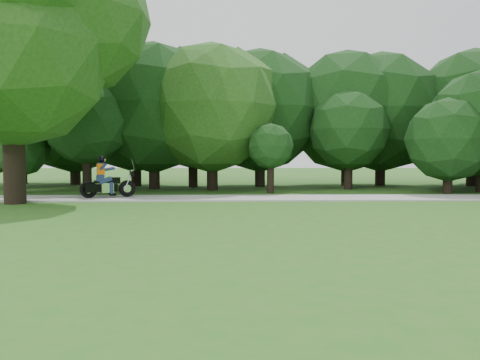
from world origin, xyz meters
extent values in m
plane|color=#29651C|center=(0.00, 0.00, 0.00)|extent=(100.00, 100.00, 0.00)
cube|color=#A5A59F|center=(0.00, 8.00, 0.03)|extent=(60.00, 2.20, 0.06)
cylinder|color=black|center=(1.98, 12.73, 0.77)|extent=(0.38, 0.38, 1.55)
sphere|color=#0F3312|center=(1.98, 12.73, 2.75)|extent=(3.70, 3.70, 3.70)
cylinder|color=black|center=(8.86, 14.81, 0.90)|extent=(0.52, 0.52, 1.80)
sphere|color=#0F3312|center=(8.86, 14.81, 3.85)|extent=(6.31, 6.31, 6.31)
cylinder|color=black|center=(4.35, 15.44, 0.90)|extent=(0.51, 0.51, 1.80)
sphere|color=#0F3312|center=(4.35, 15.44, 3.83)|extent=(6.24, 6.24, 6.24)
cylinder|color=black|center=(-14.93, 17.14, 0.90)|extent=(0.50, 0.50, 1.80)
sphere|color=#0F3312|center=(-14.93, 17.14, 3.77)|extent=(6.07, 6.07, 6.07)
cylinder|color=black|center=(2.52, 15.29, 0.90)|extent=(0.51, 0.51, 1.80)
sphere|color=#0F3312|center=(2.52, 15.29, 3.84)|extent=(6.29, 6.29, 6.29)
cylinder|color=black|center=(-7.08, 13.32, 0.90)|extent=(0.51, 0.51, 1.80)
sphere|color=#0F3312|center=(-7.08, 13.32, 3.81)|extent=(6.18, 6.18, 6.18)
cylinder|color=black|center=(-5.35, 14.55, 0.90)|extent=(0.46, 0.46, 1.80)
sphere|color=#0F3312|center=(-5.35, 14.55, 3.46)|extent=(5.12, 5.12, 5.12)
cylinder|color=black|center=(-4.31, 12.42, 0.90)|extent=(0.50, 0.50, 1.80)
sphere|color=#234E16|center=(-4.31, 12.42, 3.72)|extent=(5.90, 5.90, 5.90)
cylinder|color=black|center=(5.45, 10.20, 0.54)|extent=(0.37, 0.37, 1.09)
sphere|color=#0F3312|center=(5.45, 10.20, 2.22)|extent=(3.48, 3.48, 3.48)
cylinder|color=black|center=(-11.86, 16.64, 0.90)|extent=(0.54, 0.54, 1.80)
sphere|color=#0F3312|center=(-11.86, 16.64, 4.03)|extent=(6.86, 6.86, 6.86)
cylinder|color=black|center=(-1.99, 14.85, 0.90)|extent=(0.51, 0.51, 1.80)
sphere|color=#0F3312|center=(-1.99, 14.85, 3.83)|extent=(6.24, 6.24, 6.24)
cylinder|color=black|center=(-8.34, 15.37, 0.90)|extent=(0.52, 0.52, 1.80)
sphere|color=#0F3312|center=(-8.34, 15.37, 3.85)|extent=(6.32, 6.32, 6.32)
cylinder|color=black|center=(-9.58, 11.16, 0.90)|extent=(0.38, 0.38, 1.80)
sphere|color=#0F3312|center=(-9.58, 11.16, 2.98)|extent=(3.62, 3.62, 3.62)
cylinder|color=black|center=(-12.21, 10.88, 0.55)|extent=(0.32, 0.32, 1.10)
sphere|color=#0F3312|center=(-12.21, 10.88, 1.86)|extent=(2.34, 2.34, 2.34)
cylinder|color=black|center=(-1.83, 10.58, 0.66)|extent=(0.30, 0.30, 1.32)
sphere|color=#0F3312|center=(-1.83, 10.58, 1.95)|extent=(1.92, 1.92, 1.92)
cylinder|color=black|center=(-10.50, 6.50, 2.10)|extent=(0.68, 0.68, 4.20)
sphere|color=#234E16|center=(-10.50, 6.50, 5.00)|extent=(6.40, 6.40, 6.40)
sphere|color=#234E16|center=(-8.74, 7.30, 6.20)|extent=(5.12, 5.12, 5.12)
torus|color=black|center=(-8.52, 7.82, 0.36)|extent=(0.63, 0.37, 0.61)
torus|color=black|center=(-7.26, 8.29, 0.36)|extent=(0.63, 0.37, 0.61)
cube|color=black|center=(-8.04, 8.00, 0.41)|extent=(0.98, 0.53, 0.28)
cube|color=silver|center=(-7.92, 8.04, 0.41)|extent=(0.49, 0.42, 0.35)
cube|color=black|center=(-7.71, 8.12, 0.67)|extent=(0.51, 0.40, 0.23)
cube|color=black|center=(-8.14, 7.96, 0.63)|extent=(0.52, 0.42, 0.09)
cylinder|color=silver|center=(-7.23, 8.30, 0.67)|extent=(0.34, 0.16, 0.78)
cylinder|color=silver|center=(-7.09, 8.35, 1.04)|extent=(0.22, 0.53, 0.03)
cube|color=black|center=(-8.42, 7.66, 0.41)|extent=(0.38, 0.22, 0.30)
cube|color=black|center=(-8.55, 8.01, 0.41)|extent=(0.38, 0.22, 0.30)
cube|color=navy|center=(-8.14, 7.96, 0.75)|extent=(0.36, 0.40, 0.21)
cube|color=navy|center=(-8.13, 7.97, 1.07)|extent=(0.34, 0.42, 0.49)
cube|color=#FF6805|center=(-8.13, 7.97, 1.08)|extent=(0.37, 0.46, 0.38)
sphere|color=black|center=(-8.10, 7.97, 1.43)|extent=(0.24, 0.24, 0.24)
camera|label=1|loc=(-3.54, -8.79, 1.56)|focal=35.00mm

